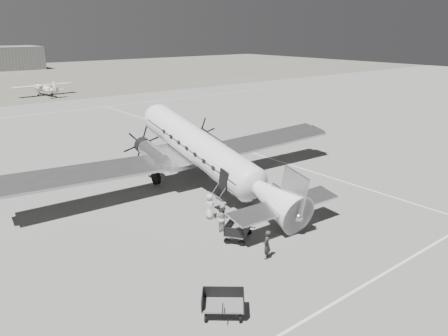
% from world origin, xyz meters
% --- Properties ---
extents(ground, '(260.00, 260.00, 0.00)m').
position_xyz_m(ground, '(0.00, 0.00, 0.00)').
color(ground, slate).
rests_on(ground, ground).
extents(taxi_line_near, '(60.00, 0.15, 0.01)m').
position_xyz_m(taxi_line_near, '(0.00, -14.00, 0.01)').
color(taxi_line_near, silver).
rests_on(taxi_line_near, ground).
extents(taxi_line_right, '(0.15, 80.00, 0.01)m').
position_xyz_m(taxi_line_right, '(12.00, 0.00, 0.01)').
color(taxi_line_right, silver).
rests_on(taxi_line_right, ground).
extents(taxi_line_horizon, '(90.00, 0.15, 0.01)m').
position_xyz_m(taxi_line_horizon, '(0.00, 40.00, 0.01)').
color(taxi_line_horizon, silver).
rests_on(taxi_line_horizon, ground).
extents(dc3_airliner, '(28.84, 20.69, 5.33)m').
position_xyz_m(dc3_airliner, '(2.55, 0.79, 2.66)').
color(dc3_airliner, '#BABABD').
rests_on(dc3_airliner, ground).
extents(light_plane_right, '(11.39, 9.64, 2.19)m').
position_xyz_m(light_plane_right, '(8.53, 57.65, 1.09)').
color(light_plane_right, silver).
rests_on(light_plane_right, ground).
extents(baggage_cart_near, '(2.36, 2.19, 1.09)m').
position_xyz_m(baggage_cart_near, '(-0.84, -6.72, 0.54)').
color(baggage_cart_near, '#5D5D5D').
rests_on(baggage_cart_near, ground).
extents(baggage_cart_far, '(2.26, 2.19, 1.05)m').
position_xyz_m(baggage_cart_far, '(-5.82, -11.63, 0.52)').
color(baggage_cart_far, '#5D5D5D').
rests_on(baggage_cart_far, ground).
extents(ground_crew, '(0.68, 0.61, 1.56)m').
position_xyz_m(ground_crew, '(-1.09, -9.31, 0.78)').
color(ground_crew, '#292929').
rests_on(ground_crew, ground).
extents(ramp_agent, '(0.83, 0.97, 1.74)m').
position_xyz_m(ramp_agent, '(-0.93, -5.40, 0.87)').
color(ramp_agent, '#A8A8A6').
rests_on(ramp_agent, ground).
extents(passenger, '(0.72, 0.91, 1.62)m').
position_xyz_m(passenger, '(-0.34, -3.41, 0.81)').
color(passenger, silver).
rests_on(passenger, ground).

